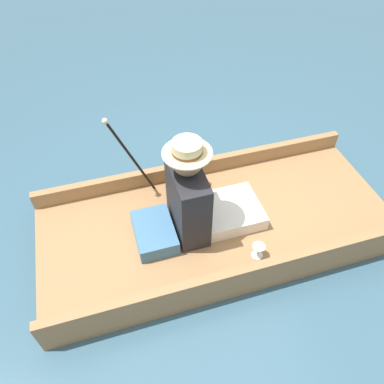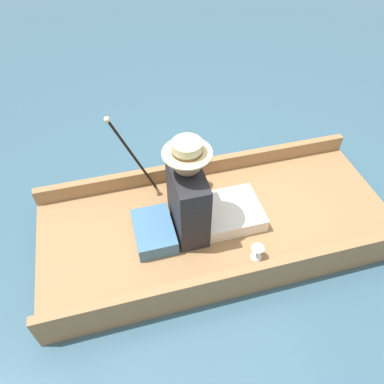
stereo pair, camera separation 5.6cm
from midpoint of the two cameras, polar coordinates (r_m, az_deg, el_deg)
ground_plane at (r=2.97m, az=3.18°, el=-6.13°), size 16.00×16.00×0.00m
punt_boat at (r=2.90m, az=3.25°, el=-5.04°), size 1.13×2.65×0.29m
seat_cushion at (r=2.70m, az=-6.34°, el=-6.14°), size 0.39×0.27×0.12m
seated_person at (r=2.60m, az=0.41°, el=-0.93°), size 0.45×0.71×0.79m
teddy_bear at (r=2.92m, az=-2.33°, el=3.86°), size 0.33×0.19×0.47m
wine_glass at (r=2.62m, az=9.46°, el=-8.54°), size 0.09×0.09×0.11m
walking_cane at (r=2.77m, az=-10.49°, el=6.20°), size 0.04×0.31×0.75m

